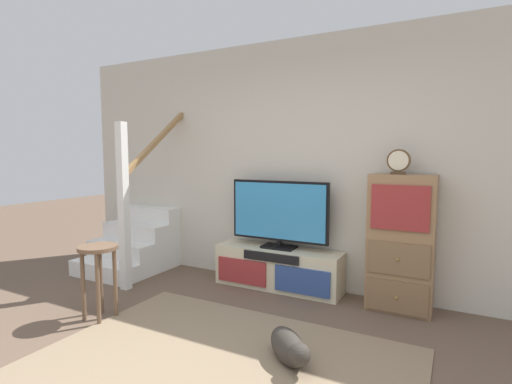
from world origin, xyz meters
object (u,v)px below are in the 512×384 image
object	(u,v)px
bar_stool_near	(99,264)
side_cabinet	(401,243)
media_console	(278,268)
desk_clock	(399,162)
television	(279,213)
dog	(289,347)

from	to	relation	value
bar_stool_near	side_cabinet	bearing A→B (deg)	32.12
media_console	bar_stool_near	size ratio (longest dim) A/B	2.12
desk_clock	television	bearing A→B (deg)	178.64
television	desk_clock	world-z (taller)	desk_clock
media_console	desk_clock	bearing A→B (deg)	-0.22
side_cabinet	desk_clock	size ratio (longest dim) A/B	5.53
television	bar_stool_near	world-z (taller)	television
side_cabinet	bar_stool_near	xyz separation A→B (m)	(-2.33, -1.46, -0.14)
media_console	television	xyz separation A→B (m)	(-0.00, 0.02, 0.61)
side_cabinet	dog	bearing A→B (deg)	-112.00
desk_clock	dog	bearing A→B (deg)	-110.59
desk_clock	side_cabinet	bearing A→B (deg)	18.66
desk_clock	dog	distance (m)	1.92
television	bar_stool_near	distance (m)	1.86
dog	television	bearing A→B (deg)	117.17
television	dog	distance (m)	1.70
bar_stool_near	media_console	bearing A→B (deg)	53.48
media_console	television	world-z (taller)	television
media_console	side_cabinet	xyz separation A→B (m)	(1.25, 0.01, 0.42)
television	dog	size ratio (longest dim) A/B	2.44
television	media_console	bearing A→B (deg)	-90.00
television	dog	world-z (taller)	television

